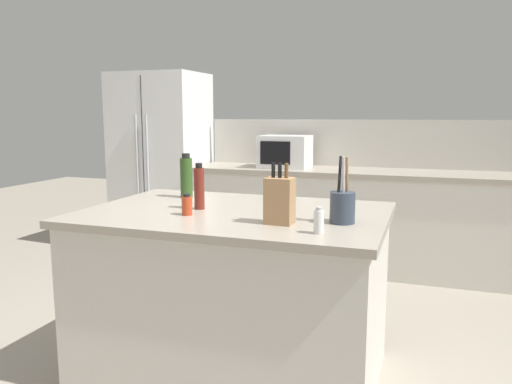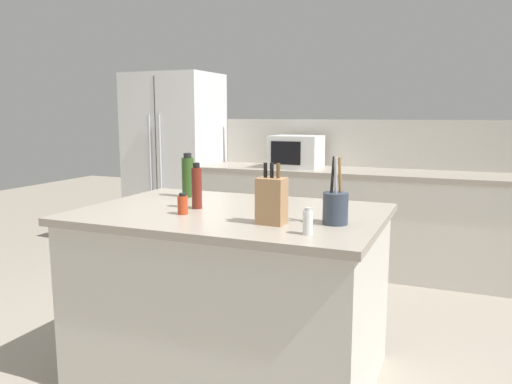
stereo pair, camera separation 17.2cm
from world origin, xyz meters
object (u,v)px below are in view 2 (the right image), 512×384
at_px(microwave, 296,152).
at_px(olive_oil_bottle, 188,176).
at_px(utensil_crock, 335,207).
at_px(salt_shaker, 308,222).
at_px(refrigerator, 175,162).
at_px(vinegar_bottle, 197,187).
at_px(knife_block, 272,200).
at_px(spice_jar_paprika, 183,204).

height_order(microwave, olive_oil_bottle, microwave).
distance_m(utensil_crock, olive_oil_bottle, 1.12).
relative_size(utensil_crock, salt_shaker, 2.71).
bearing_deg(utensil_crock, refrigerator, 134.62).
distance_m(utensil_crock, vinegar_bottle, 0.80).
bearing_deg(vinegar_bottle, refrigerator, 124.09).
bearing_deg(refrigerator, knife_block, -50.35).
xyz_separation_m(refrigerator, salt_shaker, (2.27, -2.61, 0.06)).
relative_size(refrigerator, salt_shaker, 15.89).
bearing_deg(microwave, refrigerator, 177.88).
bearing_deg(vinegar_bottle, knife_block, -22.01).
bearing_deg(olive_oil_bottle, utensil_crock, -21.88).
xyz_separation_m(knife_block, salt_shaker, (0.22, -0.13, -0.06)).
xyz_separation_m(refrigerator, utensil_crock, (2.33, -2.36, 0.08)).
bearing_deg(knife_block, microwave, 107.63).
bearing_deg(salt_shaker, utensil_crock, 76.24).
bearing_deg(refrigerator, spice_jar_paprika, -57.62).
relative_size(microwave, salt_shaker, 3.97).
relative_size(refrigerator, knife_block, 6.47).
height_order(microwave, knife_block, microwave).
bearing_deg(refrigerator, utensil_crock, -45.38).
xyz_separation_m(microwave, utensil_crock, (0.94, -2.31, -0.07)).
bearing_deg(microwave, salt_shaker, -70.99).
bearing_deg(spice_jar_paprika, knife_block, -4.57).
bearing_deg(microwave, knife_block, -74.68).
xyz_separation_m(knife_block, spice_jar_paprika, (-0.51, 0.04, -0.06)).
bearing_deg(olive_oil_bottle, salt_shaker, -34.23).
height_order(utensil_crock, vinegar_bottle, utensil_crock).
distance_m(microwave, utensil_crock, 2.50).
distance_m(utensil_crock, salt_shaker, 0.26).
xyz_separation_m(microwave, olive_oil_bottle, (-0.10, -1.90, -0.03)).
bearing_deg(knife_block, refrigerator, 131.97).
xyz_separation_m(refrigerator, olive_oil_bottle, (1.29, -1.95, 0.13)).
height_order(knife_block, vinegar_bottle, knife_block).
bearing_deg(knife_block, vinegar_bottle, 160.30).
height_order(refrigerator, olive_oil_bottle, refrigerator).
bearing_deg(utensil_crock, salt_shaker, -103.76).
bearing_deg(microwave, spice_jar_paprika, -86.26).
bearing_deg(utensil_crock, vinegar_bottle, 173.17).
distance_m(refrigerator, spice_jar_paprika, 2.89).
relative_size(refrigerator, microwave, 4.00).
distance_m(microwave, vinegar_bottle, 2.22).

